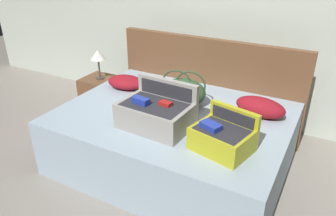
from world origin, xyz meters
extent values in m
plane|color=gray|center=(0.00, 0.00, 0.00)|extent=(12.00, 12.00, 0.00)
cube|color=#B7C1B2|center=(0.00, 1.65, 1.30)|extent=(8.00, 0.10, 2.60)
cube|color=#99ADBC|center=(0.00, 0.40, 0.28)|extent=(2.09, 1.58, 0.56)
cube|color=brown|center=(0.00, 1.23, 0.54)|extent=(2.13, 0.08, 1.07)
cube|color=gray|center=(-0.02, 0.08, 0.67)|extent=(0.61, 0.40, 0.22)
cube|color=#28282D|center=(-0.02, 0.08, 0.70)|extent=(0.54, 0.36, 0.15)
cube|color=#1E33A5|center=(-0.12, 0.03, 0.80)|extent=(0.16, 0.09, 0.06)
cube|color=#B21E19|center=(0.07, 0.11, 0.79)|extent=(0.11, 0.08, 0.04)
cube|color=gray|center=(-0.01, 0.28, 0.75)|extent=(0.59, 0.08, 0.37)
cube|color=#28282D|center=(-0.01, 0.25, 0.75)|extent=(0.50, 0.04, 0.32)
cube|color=gold|center=(0.60, 0.01, 0.65)|extent=(0.48, 0.39, 0.18)
cube|color=#28282D|center=(0.60, 0.01, 0.68)|extent=(0.42, 0.34, 0.13)
cube|color=#1E33A5|center=(0.52, -0.01, 0.76)|extent=(0.18, 0.14, 0.05)
cube|color=gold|center=(0.64, 0.18, 0.71)|extent=(0.42, 0.13, 0.30)
cube|color=#28282D|center=(0.63, 0.15, 0.71)|extent=(0.35, 0.09, 0.26)
ellipsoid|color=#2D4C2D|center=(0.00, 0.58, 0.69)|extent=(0.50, 0.39, 0.27)
torus|color=#2D4C2D|center=(-0.06, 0.57, 0.77)|extent=(0.29, 0.08, 0.30)
torus|color=#2D4C2D|center=(0.07, 0.60, 0.77)|extent=(0.29, 0.08, 0.30)
ellipsoid|color=maroon|center=(-0.73, 0.66, 0.63)|extent=(0.44, 0.32, 0.14)
ellipsoid|color=maroon|center=(0.71, 0.72, 0.65)|extent=(0.49, 0.29, 0.17)
cube|color=brown|center=(-1.32, 0.94, 0.23)|extent=(0.44, 0.40, 0.47)
cylinder|color=#3F3833|center=(-1.32, 0.94, 0.47)|extent=(0.10, 0.10, 0.02)
cylinder|color=#4C443D|center=(-1.32, 0.94, 0.60)|extent=(0.02, 0.02, 0.23)
cone|color=white|center=(-1.32, 0.94, 0.77)|extent=(0.19, 0.19, 0.12)
camera|label=1|loc=(1.25, -2.01, 1.96)|focal=35.04mm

